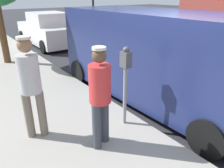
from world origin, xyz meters
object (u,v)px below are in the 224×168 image
parking_meter_near (125,73)px  parked_van (154,54)px  pedestrian_in_red (100,93)px  pedestrian_in_gray (30,83)px  parked_sedan_behind (48,30)px

parking_meter_near → parked_van: 1.66m
pedestrian_in_red → pedestrian_in_gray: 1.17m
parking_meter_near → pedestrian_in_red: (0.72, 0.27, -0.08)m
parked_van → parked_sedan_behind: 7.66m
parking_meter_near → parked_van: parked_van is taller
pedestrian_in_gray → parked_van: (-3.00, -0.12, -0.01)m
pedestrian_in_gray → parked_sedan_behind: bearing=-112.4°
pedestrian_in_red → pedestrian_in_gray: bearing=-48.4°
parking_meter_near → parked_sedan_behind: 8.54m
parked_van → parked_sedan_behind: parked_van is taller
pedestrian_in_gray → pedestrian_in_red: bearing=131.6°
pedestrian_in_red → parked_van: parked_van is taller
parking_meter_near → parked_sedan_behind: parking_meter_near is taller
pedestrian_in_gray → parking_meter_near: bearing=158.1°
pedestrian_in_red → pedestrian_in_gray: (0.78, -0.88, 0.07)m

